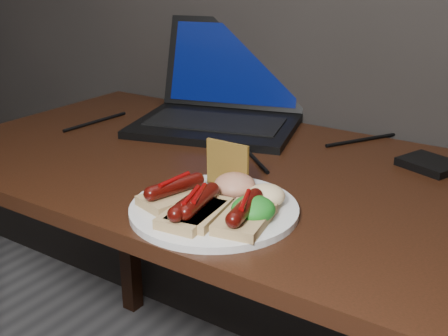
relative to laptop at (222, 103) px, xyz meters
name	(u,v)px	position (x,y,z in m)	size (l,w,h in m)	color
desk	(253,210)	(0.24, -0.24, -0.14)	(1.40, 0.70, 0.75)	#34160D
laptop	(222,103)	(0.00, 0.00, 0.00)	(0.47, 0.46, 0.25)	black
hard_drive	(430,164)	(0.53, -0.04, -0.04)	(0.11, 0.09, 0.02)	black
desk_cables	(282,146)	(0.22, -0.09, -0.05)	(1.07, 0.44, 0.01)	black
plate	(214,209)	(0.28, -0.45, -0.04)	(0.28, 0.28, 0.01)	silver
bread_sausage_left	(175,193)	(0.22, -0.47, -0.02)	(0.10, 0.13, 0.04)	tan
bread_sausage_center	(199,207)	(0.29, -0.49, -0.02)	(0.09, 0.13, 0.04)	tan
bread_sausage_right	(245,214)	(0.36, -0.48, -0.02)	(0.09, 0.13, 0.04)	tan
bread_sausage_extra	(191,209)	(0.28, -0.51, -0.02)	(0.08, 0.12, 0.04)	tan
crispbread	(227,165)	(0.26, -0.37, 0.00)	(0.09, 0.01, 0.09)	olive
salad_greens	(253,209)	(0.36, -0.46, -0.02)	(0.07, 0.07, 0.04)	#0F4F10
salsa_mound	(235,185)	(0.29, -0.39, -0.02)	(0.07, 0.07, 0.04)	#A21210
coleslaw_mound	(266,195)	(0.35, -0.40, -0.02)	(0.06, 0.06, 0.04)	white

